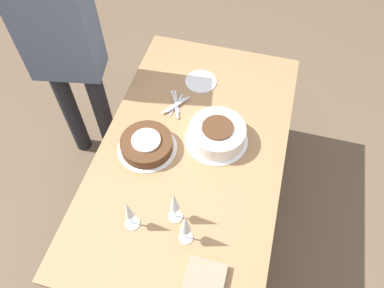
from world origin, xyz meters
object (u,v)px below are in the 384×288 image
Objects in this scene: cake_center_white at (217,134)px; person_cutting at (62,43)px; wine_glass_far at (129,211)px; wine_glass_extra at (185,225)px; cake_front_chocolate at (147,144)px; wine_glass_near at (174,203)px.

person_cutting is at bearing -104.49° from cake_center_white.
wine_glass_far is (0.56, -0.27, 0.08)m from cake_center_white.
person_cutting is at bearing -131.00° from wine_glass_extra.
wine_glass_extra is 0.13× the size of person_cutting.
cake_front_chocolate is 0.75m from person_cutting.
cake_center_white is 1.62× the size of wine_glass_far.
cake_center_white is 1.07× the size of cake_front_chocolate.
wine_glass_near is (0.48, -0.09, 0.09)m from cake_center_white.
cake_center_white is at bearing 113.50° from cake_front_chocolate.
person_cutting reaches higher than cake_center_white.
wine_glass_near reaches higher than cake_front_chocolate.
person_cutting reaches higher than wine_glass_extra.
cake_front_chocolate is at bearing -43.36° from person_cutting.
wine_glass_far is 0.25m from wine_glass_extra.
cake_front_chocolate is 1.38× the size of wine_glass_near.
cake_front_chocolate is 0.19× the size of person_cutting.
cake_center_white is 0.57m from wine_glass_extra.
cake_front_chocolate is 0.43m from wine_glass_near.
wine_glass_near reaches higher than wine_glass_extra.
wine_glass_far is 0.13× the size of person_cutting.
cake_center_white is 0.99m from person_cutting.
wine_glass_near is at bearing -10.13° from cake_center_white.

